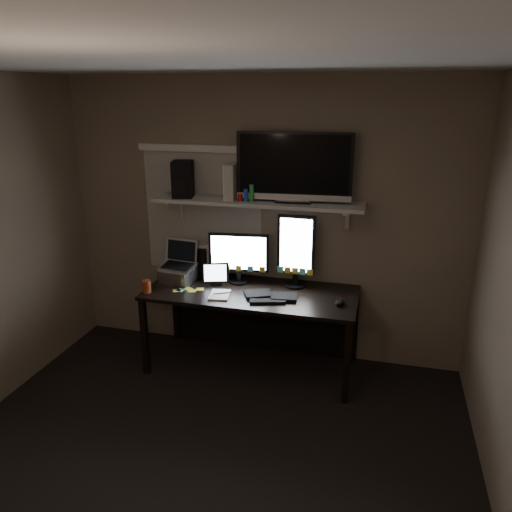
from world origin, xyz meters
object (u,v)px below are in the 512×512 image
(laptop, at_px, (177,263))
(tv, at_px, (294,168))
(monitor_portrait, at_px, (296,251))
(tablet, at_px, (216,274))
(desk, at_px, (255,304))
(game_console, at_px, (233,181))
(speaker, at_px, (183,179))
(cup, at_px, (147,286))
(monitor_landscape, at_px, (239,258))
(keyboard, at_px, (271,296))
(mouse, at_px, (340,303))

(laptop, height_order, tv, tv)
(monitor_portrait, xyz_separation_m, laptop, (-1.04, -0.16, -0.15))
(monitor_portrait, distance_m, tablet, 0.73)
(desk, height_order, game_console, game_console)
(speaker, bearing_deg, cup, -128.30)
(monitor_landscape, distance_m, speaker, 0.84)
(tv, relative_size, speaker, 3.05)
(tablet, relative_size, laptop, 0.65)
(desk, distance_m, tablet, 0.44)
(laptop, xyz_separation_m, speaker, (0.04, 0.12, 0.73))
(monitor_landscape, distance_m, game_console, 0.67)
(laptop, bearing_deg, keyboard, -1.62)
(cup, distance_m, tv, 1.59)
(monitor_landscape, bearing_deg, tv, -1.59)
(desk, bearing_deg, mouse, -16.26)
(tablet, xyz_separation_m, speaker, (-0.32, 0.10, 0.80))
(tablet, bearing_deg, monitor_portrait, -7.28)
(monitor_landscape, bearing_deg, tablet, -158.11)
(tablet, distance_m, speaker, 0.87)
(monitor_portrait, distance_m, laptop, 1.06)
(desk, bearing_deg, monitor_landscape, 163.98)
(tv, distance_m, speaker, 0.97)
(tablet, bearing_deg, monitor_landscape, 9.87)
(monitor_portrait, bearing_deg, desk, -164.28)
(tablet, relative_size, game_console, 0.77)
(monitor_landscape, distance_m, monitor_portrait, 0.51)
(keyboard, bearing_deg, game_console, 128.19)
(tablet, distance_m, laptop, 0.36)
(keyboard, height_order, game_console, game_console)
(mouse, xyz_separation_m, tablet, (-1.10, 0.17, 0.08))
(cup, bearing_deg, monitor_landscape, 31.05)
(keyboard, xyz_separation_m, tv, (0.12, 0.29, 1.02))
(monitor_landscape, bearing_deg, mouse, -22.88)
(monitor_portrait, xyz_separation_m, keyboard, (-0.15, -0.29, -0.31))
(cup, bearing_deg, laptop, 62.12)
(keyboard, height_order, laptop, laptop)
(keyboard, relative_size, cup, 4.16)
(keyboard, bearing_deg, monitor_landscape, 128.71)
(mouse, bearing_deg, tablet, -172.61)
(cup, xyz_separation_m, speaker, (0.20, 0.42, 0.85))
(desk, distance_m, speaker, 1.27)
(desk, xyz_separation_m, laptop, (-0.69, -0.07, 0.36))
(desk, bearing_deg, keyboard, -47.06)
(monitor_portrait, height_order, keyboard, monitor_portrait)
(desk, distance_m, tv, 1.25)
(tv, bearing_deg, game_console, 175.59)
(keyboard, bearing_deg, tablet, 148.32)
(mouse, xyz_separation_m, game_console, (-0.97, 0.31, 0.88))
(monitor_portrait, height_order, game_console, game_console)
(mouse, distance_m, tv, 1.15)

